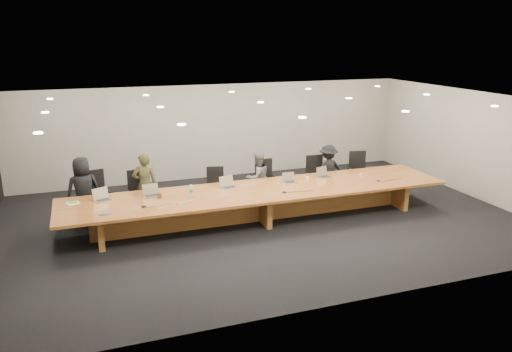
{
  "coord_description": "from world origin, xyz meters",
  "views": [
    {
      "loc": [
        -3.77,
        -10.33,
        4.21
      ],
      "look_at": [
        0.0,
        0.3,
        1.0
      ],
      "focal_mm": 35.0,
      "sensor_mm": 36.0,
      "label": 1
    }
  ],
  "objects": [
    {
      "name": "conference_table",
      "position": [
        0.0,
        0.0,
        0.52
      ],
      "size": [
        9.0,
        1.8,
        0.75
      ],
      "color": "brown",
      "rests_on": "ground"
    },
    {
      "name": "laptop_a",
      "position": [
        -3.46,
        0.38,
        0.89
      ],
      "size": [
        0.43,
        0.38,
        0.28
      ],
      "primitive_type": null,
      "rotation": [
        0.0,
        0.0,
        0.43
      ],
      "color": "#BFAE92",
      "rests_on": "conference_table"
    },
    {
      "name": "chair_mid_right",
      "position": [
        0.63,
        1.23,
        0.56
      ],
      "size": [
        0.59,
        0.59,
        1.12
      ],
      "primitive_type": null,
      "rotation": [
        0.0,
        0.0,
        0.04
      ],
      "color": "black",
      "rests_on": "ground"
    },
    {
      "name": "chair_far_right",
      "position": [
        3.38,
        1.28,
        0.55
      ],
      "size": [
        0.69,
        0.69,
        1.1
      ],
      "primitive_type": null,
      "rotation": [
        0.0,
        0.0,
        -0.26
      ],
      "color": "black",
      "rests_on": "ground"
    },
    {
      "name": "mic_right",
      "position": [
        2.97,
        -0.31,
        0.76
      ],
      "size": [
        0.12,
        0.12,
        0.03
      ],
      "primitive_type": "cone",
      "rotation": [
        0.0,
        0.0,
        -0.09
      ],
      "color": "black",
      "rests_on": "conference_table"
    },
    {
      "name": "laptop_b",
      "position": [
        -2.43,
        0.34,
        0.89
      ],
      "size": [
        0.37,
        0.29,
        0.27
      ],
      "primitive_type": null,
      "rotation": [
        0.0,
        0.0,
        0.11
      ],
      "color": "tan",
      "rests_on": "conference_table"
    },
    {
      "name": "person_d",
      "position": [
        2.39,
        1.24,
        0.69
      ],
      "size": [
        0.94,
        0.6,
        1.38
      ],
      "primitive_type": "imported",
      "rotation": [
        0.0,
        0.0,
        3.25
      ],
      "color": "black",
      "rests_on": "ground"
    },
    {
      "name": "mic_center",
      "position": [
        0.44,
        -0.38,
        0.77
      ],
      "size": [
        0.14,
        0.14,
        0.03
      ],
      "primitive_type": "cone",
      "rotation": [
        0.0,
        0.0,
        -0.17
      ],
      "color": "black",
      "rests_on": "conference_table"
    },
    {
      "name": "amber_mug",
      "position": [
        -2.29,
        0.17,
        0.81
      ],
      "size": [
        0.12,
        0.12,
        0.11
      ],
      "primitive_type": "cylinder",
      "rotation": [
        0.0,
        0.0,
        -0.41
      ],
      "color": "brown",
      "rests_on": "conference_table"
    },
    {
      "name": "lime_gadget",
      "position": [
        -4.09,
        0.41,
        0.78
      ],
      "size": [
        0.17,
        0.1,
        0.03
      ],
      "primitive_type": "cube",
      "rotation": [
        0.0,
        0.0,
        0.07
      ],
      "color": "green",
      "rests_on": "notepad"
    },
    {
      "name": "chair_right",
      "position": [
        2.06,
        1.21,
        0.56
      ],
      "size": [
        0.59,
        0.59,
        1.11
      ],
      "primitive_type": null,
      "rotation": [
        0.0,
        0.0,
        -0.05
      ],
      "color": "black",
      "rests_on": "ground"
    },
    {
      "name": "person_b",
      "position": [
        -2.48,
        1.18,
        0.78
      ],
      "size": [
        0.59,
        0.41,
        1.56
      ],
      "primitive_type": "imported",
      "rotation": [
        0.0,
        0.0,
        3.07
      ],
      "color": "#34331C",
      "rests_on": "ground"
    },
    {
      "name": "laptop_d",
      "position": [
        0.88,
        0.31,
        0.87
      ],
      "size": [
        0.31,
        0.22,
        0.24
      ],
      "primitive_type": null,
      "rotation": [
        0.0,
        0.0,
        0.01
      ],
      "color": "tan",
      "rests_on": "conference_table"
    },
    {
      "name": "chair_mid_left",
      "position": [
        -0.74,
        1.23,
        0.52
      ],
      "size": [
        0.63,
        0.63,
        1.03
      ],
      "primitive_type": null,
      "rotation": [
        0.0,
        0.0,
        -0.24
      ],
      "color": "black",
      "rests_on": "ground"
    },
    {
      "name": "av_box",
      "position": [
        -3.48,
        -0.48,
        0.77
      ],
      "size": [
        0.22,
        0.16,
        0.03
      ],
      "primitive_type": "cube",
      "rotation": [
        0.0,
        0.0,
        0.01
      ],
      "color": "#AEAEB3",
      "rests_on": "conference_table"
    },
    {
      "name": "paper_cup_near",
      "position": [
        1.34,
        0.3,
        0.8
      ],
      "size": [
        0.1,
        0.1,
        0.1
      ],
      "primitive_type": "cone",
      "rotation": [
        0.0,
        0.0,
        0.23
      ],
      "color": "silver",
      "rests_on": "conference_table"
    },
    {
      "name": "water_bottle",
      "position": [
        -1.61,
        0.07,
        0.87
      ],
      "size": [
        0.08,
        0.08,
        0.24
      ],
      "primitive_type": "cylinder",
      "rotation": [
        0.0,
        0.0,
        0.07
      ],
      "color": "#B3C4BF",
      "rests_on": "conference_table"
    },
    {
      "name": "mic_left",
      "position": [
        -2.7,
        -0.31,
        0.77
      ],
      "size": [
        0.18,
        0.18,
        0.03
      ],
      "primitive_type": "cone",
      "rotation": [
        0.0,
        0.0,
        -0.43
      ],
      "color": "black",
      "rests_on": "conference_table"
    },
    {
      "name": "notepad",
      "position": [
        -4.09,
        0.41,
        0.76
      ],
      "size": [
        0.3,
        0.27,
        0.02
      ],
      "primitive_type": "cube",
      "rotation": [
        0.0,
        0.0,
        0.29
      ],
      "color": "white",
      "rests_on": "conference_table"
    },
    {
      "name": "person_a",
      "position": [
        -3.86,
        1.21,
        0.78
      ],
      "size": [
        0.84,
        0.63,
        1.57
      ],
      "primitive_type": "imported",
      "rotation": [
        0.0,
        0.0,
        3.33
      ],
      "color": "black",
      "rests_on": "ground"
    },
    {
      "name": "chair_left",
      "position": [
        -2.6,
        1.33,
        0.55
      ],
      "size": [
        0.59,
        0.59,
        1.1
      ],
      "primitive_type": null,
      "rotation": [
        0.0,
        0.0,
        0.06
      ],
      "color": "black",
      "rests_on": "ground"
    },
    {
      "name": "chair_far_left",
      "position": [
        -3.57,
        1.21,
        0.6
      ],
      "size": [
        0.74,
        0.74,
        1.21
      ],
      "primitive_type": null,
      "rotation": [
        0.0,
        0.0,
        0.23
      ],
      "color": "black",
      "rests_on": "ground"
    },
    {
      "name": "ground",
      "position": [
        0.0,
        0.0,
        0.0
      ],
      "size": [
        12.0,
        12.0,
        0.0
      ],
      "primitive_type": "plane",
      "color": "black",
      "rests_on": "ground"
    },
    {
      "name": "laptop_e",
      "position": [
        1.89,
        0.43,
        0.88
      ],
      "size": [
        0.39,
        0.33,
        0.27
      ],
      "primitive_type": null,
      "rotation": [
        0.0,
        0.0,
        0.3
      ],
      "color": "tan",
      "rests_on": "conference_table"
    },
    {
      "name": "laptop_c",
      "position": [
        -0.64,
        0.36,
        0.89
      ],
      "size": [
        0.42,
        0.35,
        0.29
      ],
      "primitive_type": null,
      "rotation": [
        0.0,
        0.0,
        0.28
      ],
      "color": "#C4AF96",
      "rests_on": "conference_table"
    },
    {
      "name": "paper_cup_far",
      "position": [
        2.8,
        0.24,
        0.79
      ],
      "size": [
        0.09,
        0.09,
        0.08
      ],
      "primitive_type": "cone",
      "rotation": [
        0.0,
        0.0,
        -0.43
      ],
      "color": "white",
      "rests_on": "conference_table"
    },
    {
      "name": "back_wall",
      "position": [
        0.0,
        4.0,
        1.4
      ],
      "size": [
        12.0,
        0.02,
        2.8
      ],
      "primitive_type": "cube",
      "color": "silver",
      "rests_on": "ground"
    },
    {
      "name": "person_c",
      "position": [
        0.37,
        1.19,
        0.68
      ],
      "size": [
        0.75,
        0.64,
        1.36
      ],
      "primitive_type": "imported",
      "rotation": [
        0.0,
        0.0,
        3.36
      ],
      "color": "slate",
      "rests_on": "ground"
    }
  ]
}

